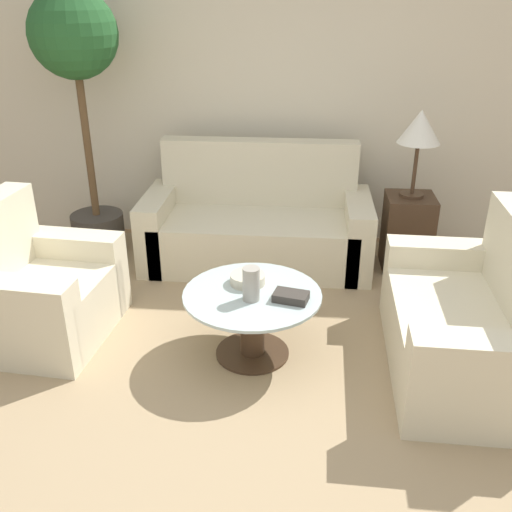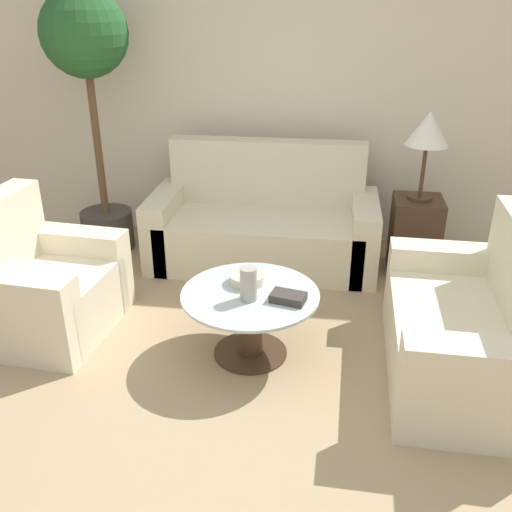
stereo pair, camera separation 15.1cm
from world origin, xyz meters
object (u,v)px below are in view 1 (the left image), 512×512
object	(u,v)px
sofa_main	(258,225)
vase	(251,284)
coffee_table	(252,315)
table_lamp	(420,129)
book_stack	(291,297)
bowl	(248,279)
armchair	(37,293)
loveseat	(475,326)
potted_plant	(79,76)

from	to	relation	value
sofa_main	vase	distance (m)	1.47
coffee_table	vase	distance (m)	0.26
table_lamp	book_stack	size ratio (longest dim) A/B	3.01
bowl	book_stack	xyz separation A→B (m)	(0.27, -0.18, -0.01)
sofa_main	coffee_table	world-z (taller)	sofa_main
armchair	table_lamp	world-z (taller)	table_lamp
table_lamp	vase	world-z (taller)	table_lamp
loveseat	table_lamp	xyz separation A→B (m)	(-0.18, 1.35, 0.82)
armchair	vase	xyz separation A→B (m)	(1.38, -0.20, 0.24)
armchair	vase	distance (m)	1.42
armchair	loveseat	world-z (taller)	loveseat
loveseat	potted_plant	xyz separation A→B (m)	(-2.72, 1.42, 1.15)
sofa_main	table_lamp	xyz separation A→B (m)	(1.19, -0.05, 0.82)
armchair	table_lamp	bearing A→B (deg)	-59.26
coffee_table	bowl	xyz separation A→B (m)	(-0.04, 0.12, 0.18)
loveseat	book_stack	world-z (taller)	loveseat
vase	loveseat	bearing A→B (deg)	2.09
table_lamp	sofa_main	bearing A→B (deg)	177.49
potted_plant	bowl	world-z (taller)	potted_plant
bowl	potted_plant	bearing A→B (deg)	137.56
potted_plant	sofa_main	bearing A→B (deg)	-1.03
armchair	coffee_table	xyz separation A→B (m)	(1.38, -0.13, -0.01)
coffee_table	book_stack	distance (m)	0.29
sofa_main	book_stack	distance (m)	1.48
potted_plant	book_stack	size ratio (longest dim) A/B	9.50
armchair	table_lamp	xyz separation A→B (m)	(2.48, 1.19, 0.82)
armchair	bowl	size ratio (longest dim) A/B	4.51
armchair	book_stack	world-z (taller)	armchair
coffee_table	book_stack	bearing A→B (deg)	-15.82
table_lamp	book_stack	distance (m)	1.76
sofa_main	potted_plant	world-z (taller)	potted_plant
bowl	book_stack	world-z (taller)	bowl
loveseat	coffee_table	xyz separation A→B (m)	(-1.28, 0.03, -0.01)
bowl	book_stack	bearing A→B (deg)	-34.66
loveseat	sofa_main	bearing A→B (deg)	-134.22
potted_plant	armchair	bearing A→B (deg)	-87.58
sofa_main	vase	bearing A→B (deg)	-86.52
potted_plant	book_stack	distance (m)	2.43
table_lamp	potted_plant	size ratio (longest dim) A/B	0.32
armchair	book_stack	bearing A→B (deg)	-91.72
bowl	table_lamp	bearing A→B (deg)	46.55
bowl	book_stack	size ratio (longest dim) A/B	0.97
table_lamp	bowl	xyz separation A→B (m)	(-1.14, -1.20, -0.65)
vase	book_stack	world-z (taller)	vase
table_lamp	potted_plant	xyz separation A→B (m)	(-2.54, 0.08, 0.33)
armchair	book_stack	xyz separation A→B (m)	(1.61, -0.19, 0.16)
armchair	potted_plant	distance (m)	1.72
loveseat	book_stack	bearing A→B (deg)	-86.53
armchair	coffee_table	bearing A→B (deg)	-90.19
sofa_main	bowl	world-z (taller)	sofa_main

